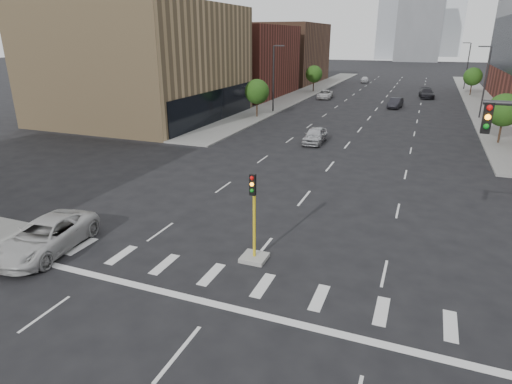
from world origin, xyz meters
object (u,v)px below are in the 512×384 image
Objects in this scene: car_distant at (365,80)px; parked_minivan at (46,236)px; car_mid_right at (395,103)px; median_traffic_signal at (254,242)px; car_deep_right at (427,93)px; car_near_left at (315,135)px; car_far_left at (325,94)px.

car_distant is 90.99m from parked_minivan.
median_traffic_signal is at bearing -85.71° from car_mid_right.
parked_minivan is (-16.63, -67.74, 0.00)m from car_deep_right.
median_traffic_signal is 88.29m from car_distant.
car_distant is at bearing 111.88° from car_mid_right.
car_mid_right is at bearing 69.21° from parked_minivan.
car_deep_right is at bearing 74.60° from car_near_left.
parked_minivan is (-0.23, -60.57, 0.09)m from car_far_left.
car_distant is at bearing 94.73° from median_traffic_signal.
car_near_left is at bearing -89.97° from car_distant.
car_deep_right reaches higher than car_far_left.
car_deep_right is at bearing -62.68° from car_distant.
car_deep_right is 27.06m from car_distant.
car_near_left is 28.45m from parked_minivan.
car_mid_right is 13.79m from car_far_left.
car_mid_right is 0.87× the size of car_far_left.
car_distant is (-4.03, 63.32, -0.10)m from car_near_left.
car_mid_right is at bearing -34.18° from car_far_left.
car_distant is at bearing 92.08° from car_near_left.
car_near_left is 0.91× the size of car_far_left.
car_distant is (-13.91, 23.21, -0.11)m from car_deep_right.
car_near_left reaches higher than car_mid_right.
median_traffic_signal is 1.07× the size of car_distant.
car_far_left is (-12.23, 6.38, -0.03)m from car_mid_right.
car_far_left is 1.25× the size of car_distant.
car_far_left is 17.90m from car_deep_right.
median_traffic_signal is 0.85× the size of car_far_left.
car_near_left is 27.16m from car_mid_right.
car_mid_right is (2.47, 51.22, -0.23)m from median_traffic_signal.
car_near_left reaches higher than car_distant.
car_mid_right is at bearing 87.24° from median_traffic_signal.
median_traffic_signal is 0.93× the size of car_near_left.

